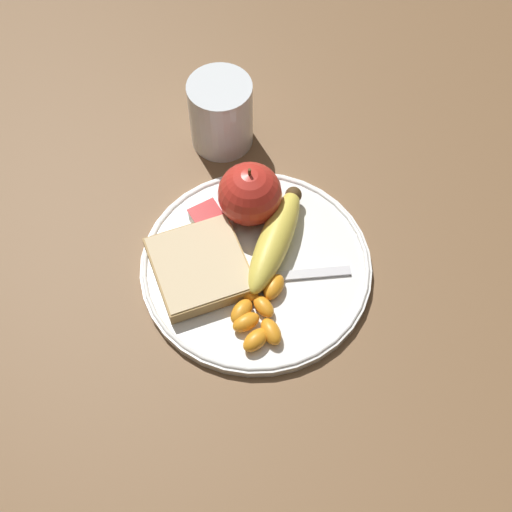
{
  "coord_description": "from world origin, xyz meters",
  "views": [
    {
      "loc": [
        0.37,
        -0.22,
        0.75
      ],
      "look_at": [
        0.0,
        0.0,
        0.03
      ],
      "focal_mm": 50.0,
      "sensor_mm": 36.0,
      "label": 1
    }
  ],
  "objects_px": {
    "juice_glass": "(221,115)",
    "fork": "(271,277)",
    "jam_packet": "(209,221)",
    "bread_slice": "(200,267)",
    "plate": "(256,266)",
    "banana": "(275,238)",
    "apple": "(250,194)"
  },
  "relations": [
    {
      "from": "juice_glass",
      "to": "plate",
      "type": "bearing_deg",
      "value": -17.61
    },
    {
      "from": "jam_packet",
      "to": "bread_slice",
      "type": "bearing_deg",
      "value": -37.59
    },
    {
      "from": "plate",
      "to": "jam_packet",
      "type": "relative_size",
      "value": 6.25
    },
    {
      "from": "bread_slice",
      "to": "fork",
      "type": "bearing_deg",
      "value": 53.78
    },
    {
      "from": "juice_glass",
      "to": "bread_slice",
      "type": "bearing_deg",
      "value": -35.63
    },
    {
      "from": "fork",
      "to": "jam_packet",
      "type": "height_order",
      "value": "jam_packet"
    },
    {
      "from": "plate",
      "to": "bread_slice",
      "type": "height_order",
      "value": "bread_slice"
    },
    {
      "from": "juice_glass",
      "to": "fork",
      "type": "height_order",
      "value": "juice_glass"
    },
    {
      "from": "plate",
      "to": "banana",
      "type": "xyz_separation_m",
      "value": [
        -0.01,
        0.03,
        0.02
      ]
    },
    {
      "from": "bread_slice",
      "to": "jam_packet",
      "type": "height_order",
      "value": "same"
    },
    {
      "from": "plate",
      "to": "apple",
      "type": "distance_m",
      "value": 0.09
    },
    {
      "from": "jam_packet",
      "to": "fork",
      "type": "bearing_deg",
      "value": 15.83
    },
    {
      "from": "apple",
      "to": "bread_slice",
      "type": "relative_size",
      "value": 0.68
    },
    {
      "from": "plate",
      "to": "bread_slice",
      "type": "relative_size",
      "value": 2.17
    },
    {
      "from": "fork",
      "to": "bread_slice",
      "type": "bearing_deg",
      "value": -11.57
    },
    {
      "from": "banana",
      "to": "jam_packet",
      "type": "relative_size",
      "value": 3.19
    },
    {
      "from": "bread_slice",
      "to": "jam_packet",
      "type": "xyz_separation_m",
      "value": [
        -0.05,
        0.04,
        -0.0
      ]
    },
    {
      "from": "fork",
      "to": "jam_packet",
      "type": "distance_m",
      "value": 0.11
    },
    {
      "from": "bread_slice",
      "to": "fork",
      "type": "relative_size",
      "value": 0.84
    },
    {
      "from": "bread_slice",
      "to": "fork",
      "type": "xyz_separation_m",
      "value": [
        0.05,
        0.07,
        -0.01
      ]
    },
    {
      "from": "banana",
      "to": "fork",
      "type": "height_order",
      "value": "banana"
    },
    {
      "from": "plate",
      "to": "banana",
      "type": "bearing_deg",
      "value": 106.83
    },
    {
      "from": "plate",
      "to": "banana",
      "type": "height_order",
      "value": "banana"
    },
    {
      "from": "jam_packet",
      "to": "juice_glass",
      "type": "bearing_deg",
      "value": 145.22
    },
    {
      "from": "banana",
      "to": "jam_packet",
      "type": "bearing_deg",
      "value": -140.49
    },
    {
      "from": "plate",
      "to": "fork",
      "type": "distance_m",
      "value": 0.03
    },
    {
      "from": "apple",
      "to": "juice_glass",
      "type": "bearing_deg",
      "value": 166.26
    },
    {
      "from": "plate",
      "to": "banana",
      "type": "distance_m",
      "value": 0.04
    },
    {
      "from": "apple",
      "to": "jam_packet",
      "type": "distance_m",
      "value": 0.06
    },
    {
      "from": "apple",
      "to": "banana",
      "type": "xyz_separation_m",
      "value": [
        0.06,
        0.0,
        -0.02
      ]
    },
    {
      "from": "juice_glass",
      "to": "fork",
      "type": "bearing_deg",
      "value": -14.24
    },
    {
      "from": "apple",
      "to": "banana",
      "type": "distance_m",
      "value": 0.06
    }
  ]
}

